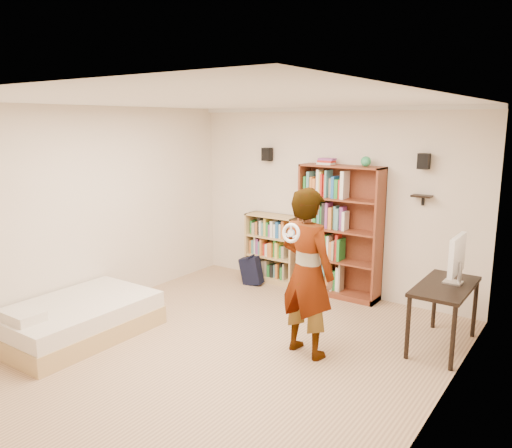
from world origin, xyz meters
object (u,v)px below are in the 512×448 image
at_px(tall_bookshelf, 340,232).
at_px(person, 307,273).
at_px(low_bookshelf, 272,248).
at_px(computer_desk, 443,316).
at_px(daybed, 78,315).

relative_size(tall_bookshelf, person, 1.03).
height_order(tall_bookshelf, low_bookshelf, tall_bookshelf).
distance_m(computer_desk, person, 1.65).
bearing_deg(tall_bookshelf, daybed, -122.11).
xyz_separation_m(low_bookshelf, daybed, (-0.75, -3.05, -0.28)).
xyz_separation_m(daybed, person, (2.43, 1.14, 0.66)).
relative_size(tall_bookshelf, computer_desk, 1.76).
bearing_deg(low_bookshelf, tall_bookshelf, -0.71).
bearing_deg(daybed, tall_bookshelf, 57.89).
height_order(tall_bookshelf, daybed, tall_bookshelf).
distance_m(low_bookshelf, computer_desk, 3.01).
bearing_deg(tall_bookshelf, low_bookshelf, 179.29).
xyz_separation_m(tall_bookshelf, person, (0.53, -1.90, -0.03)).
height_order(computer_desk, person, person).
bearing_deg(low_bookshelf, computer_desk, -17.53).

